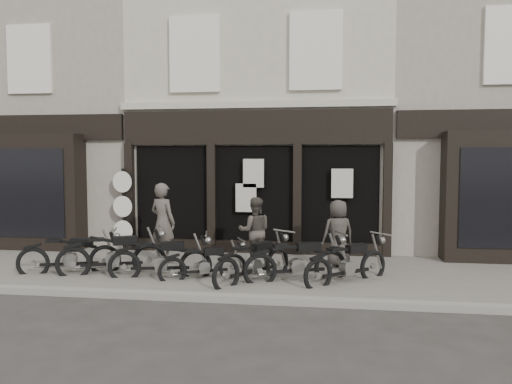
# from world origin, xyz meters

# --- Properties ---
(ground_plane) EXTENTS (90.00, 90.00, 0.00)m
(ground_plane) POSITION_xyz_m (0.00, 0.00, 0.00)
(ground_plane) COLOR #2D2B28
(ground_plane) RESTS_ON ground
(pavement) EXTENTS (30.00, 4.20, 0.12)m
(pavement) POSITION_xyz_m (0.00, 0.90, 0.06)
(pavement) COLOR #605B55
(pavement) RESTS_ON ground_plane
(kerb) EXTENTS (30.00, 0.25, 0.13)m
(kerb) POSITION_xyz_m (0.00, -1.25, 0.07)
(kerb) COLOR gray
(kerb) RESTS_ON ground_plane
(central_building) EXTENTS (7.30, 6.22, 8.34)m
(central_building) POSITION_xyz_m (0.00, 5.95, 4.08)
(central_building) COLOR beige
(central_building) RESTS_ON ground
(neighbour_left) EXTENTS (5.60, 6.73, 8.34)m
(neighbour_left) POSITION_xyz_m (-6.35, 5.90, 4.04)
(neighbour_left) COLOR gray
(neighbour_left) RESTS_ON ground
(neighbour_right) EXTENTS (5.60, 6.73, 8.34)m
(neighbour_right) POSITION_xyz_m (6.35, 5.90, 4.04)
(neighbour_right) COLOR gray
(neighbour_right) RESTS_ON ground
(motorcycle_0) EXTENTS (2.15, 1.01, 1.07)m
(motorcycle_0) POSITION_xyz_m (-3.70, 0.09, 0.42)
(motorcycle_0) COLOR black
(motorcycle_0) RESTS_ON ground
(motorcycle_1) EXTENTS (2.23, 1.18, 1.13)m
(motorcycle_1) POSITION_xyz_m (-2.73, 0.14, 0.45)
(motorcycle_1) COLOR black
(motorcycle_1) RESTS_ON ground
(motorcycle_2) EXTENTS (2.18, 0.80, 1.06)m
(motorcycle_2) POSITION_xyz_m (-1.57, -0.03, 0.42)
(motorcycle_2) COLOR black
(motorcycle_2) RESTS_ON ground
(motorcycle_3) EXTENTS (1.76, 1.07, 0.91)m
(motorcycle_3) POSITION_xyz_m (-0.64, 0.01, 0.36)
(motorcycle_3) COLOR black
(motorcycle_3) RESTS_ON ground
(motorcycle_4) EXTENTS (1.53, 1.93, 1.07)m
(motorcycle_4) POSITION_xyz_m (0.42, -0.03, 0.42)
(motorcycle_4) COLOR black
(motorcycle_4) RESTS_ON ground
(motorcycle_5) EXTENTS (2.13, 1.16, 1.08)m
(motorcycle_5) POSITION_xyz_m (1.31, 0.10, 0.43)
(motorcycle_5) COLOR black
(motorcycle_5) RESTS_ON ground
(motorcycle_6) EXTENTS (1.82, 1.63, 1.05)m
(motorcycle_6) POSITION_xyz_m (2.35, 0.12, 0.42)
(motorcycle_6) COLOR black
(motorcycle_6) RESTS_ON ground
(man_left) EXTENTS (0.83, 0.71, 1.93)m
(man_left) POSITION_xyz_m (-2.03, 1.45, 1.08)
(man_left) COLOR #4F4840
(man_left) RESTS_ON pavement
(man_centre) EXTENTS (0.88, 0.74, 1.61)m
(man_centre) POSITION_xyz_m (0.23, 1.46, 0.92)
(man_centre) COLOR #413B35
(man_centre) RESTS_ON pavement
(man_right) EXTENTS (0.90, 0.76, 1.56)m
(man_right) POSITION_xyz_m (2.18, 1.52, 0.90)
(man_right) COLOR #37332E
(man_right) RESTS_ON pavement
(advert_sign_post) EXTENTS (0.58, 0.37, 2.36)m
(advert_sign_post) POSITION_xyz_m (-3.57, 2.70, 1.15)
(advert_sign_post) COLOR black
(advert_sign_post) RESTS_ON ground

